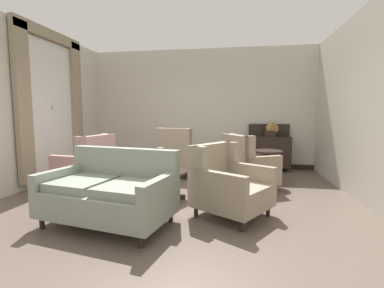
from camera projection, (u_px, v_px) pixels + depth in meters
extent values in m
plane|color=brown|center=(174.00, 202.00, 4.31)|extent=(8.63, 8.63, 0.00)
cube|color=beige|center=(201.00, 109.00, 7.17)|extent=(5.86, 0.08, 3.00)
cube|color=beige|center=(45.00, 107.00, 5.52)|extent=(0.08, 4.32, 3.00)
cube|color=beige|center=(354.00, 106.00, 4.59)|extent=(0.08, 4.32, 3.00)
cube|color=black|center=(200.00, 164.00, 7.27)|extent=(5.70, 0.03, 0.12)
cube|color=silver|center=(51.00, 108.00, 5.62)|extent=(0.03, 1.26, 2.51)
cube|color=white|center=(52.00, 108.00, 5.62)|extent=(0.02, 1.34, 2.59)
cube|color=white|center=(52.00, 108.00, 5.62)|extent=(0.02, 0.04, 2.51)
cube|color=white|center=(52.00, 108.00, 5.62)|extent=(0.02, 1.26, 0.04)
cube|color=gray|center=(23.00, 104.00, 4.81)|extent=(0.10, 0.32, 2.81)
cube|color=gray|center=(76.00, 106.00, 6.40)|extent=(0.10, 0.32, 2.81)
cube|color=gray|center=(50.00, 35.00, 5.46)|extent=(0.10, 1.94, 0.20)
cylinder|color=black|center=(163.00, 172.00, 4.49)|extent=(0.80, 0.80, 0.04)
cylinder|color=black|center=(163.00, 184.00, 4.51)|extent=(0.10, 0.10, 0.38)
cube|color=black|center=(176.00, 197.00, 4.49)|extent=(0.28, 0.07, 0.07)
cube|color=black|center=(160.00, 192.00, 4.74)|extent=(0.19, 0.27, 0.07)
cube|color=black|center=(154.00, 199.00, 4.35)|extent=(0.17, 0.28, 0.07)
cylinder|color=beige|center=(161.00, 169.00, 4.53)|extent=(0.08, 0.08, 0.02)
ellipsoid|color=beige|center=(161.00, 162.00, 4.52)|extent=(0.14, 0.14, 0.23)
cylinder|color=beige|center=(161.00, 151.00, 4.50)|extent=(0.06, 0.06, 0.11)
torus|color=beige|center=(160.00, 148.00, 4.49)|extent=(0.09, 0.09, 0.02)
cube|color=gray|center=(108.00, 202.00, 3.41)|extent=(1.70, 1.17, 0.32)
cube|color=gray|center=(124.00, 165.00, 3.71)|extent=(1.55, 0.43, 0.46)
cube|color=gray|center=(82.00, 183.00, 3.46)|extent=(0.74, 0.79, 0.10)
cube|color=gray|center=(129.00, 188.00, 3.23)|extent=(0.74, 0.79, 0.10)
cube|color=gray|center=(58.00, 177.00, 3.58)|extent=(0.26, 0.80, 0.20)
cube|color=gray|center=(158.00, 187.00, 3.08)|extent=(0.26, 0.80, 0.20)
cylinder|color=black|center=(42.00, 223.00, 3.32)|extent=(0.06, 0.06, 0.14)
cylinder|color=black|center=(141.00, 241.00, 2.86)|extent=(0.06, 0.06, 0.14)
cylinder|color=black|center=(85.00, 204.00, 4.00)|extent=(0.06, 0.06, 0.14)
cylinder|color=black|center=(171.00, 216.00, 3.54)|extent=(0.06, 0.06, 0.14)
cube|color=gray|center=(250.00, 174.00, 4.98)|extent=(1.06, 1.03, 0.30)
cube|color=gray|center=(234.00, 151.00, 4.82)|extent=(0.48, 0.70, 0.57)
cube|color=gray|center=(249.00, 149.00, 4.55)|extent=(0.22, 0.19, 0.43)
cube|color=gray|center=(231.00, 145.00, 5.13)|extent=(0.22, 0.19, 0.43)
cube|color=gray|center=(263.00, 163.00, 4.67)|extent=(0.66, 0.43, 0.22)
cube|color=gray|center=(244.00, 157.00, 5.26)|extent=(0.66, 0.43, 0.22)
cylinder|color=black|center=(275.00, 189.00, 4.84)|extent=(0.06, 0.06, 0.14)
cylinder|color=black|center=(257.00, 181.00, 5.38)|extent=(0.06, 0.06, 0.14)
cylinder|color=black|center=(243.00, 192.00, 4.62)|extent=(0.06, 0.06, 0.14)
cylinder|color=black|center=(227.00, 184.00, 5.16)|extent=(0.06, 0.06, 0.14)
cube|color=gray|center=(232.00, 195.00, 3.71)|extent=(1.18, 1.16, 0.30)
cube|color=gray|center=(211.00, 162.00, 3.91)|extent=(0.56, 0.77, 0.52)
cube|color=gray|center=(199.00, 161.00, 3.57)|extent=(0.22, 0.19, 0.39)
cube|color=gray|center=(231.00, 155.00, 4.11)|extent=(0.22, 0.19, 0.39)
cube|color=gray|center=(220.00, 181.00, 3.38)|extent=(0.71, 0.49, 0.22)
cube|color=gray|center=(250.00, 172.00, 3.92)|extent=(0.71, 0.49, 0.22)
cylinder|color=black|center=(242.00, 225.00, 3.25)|extent=(0.06, 0.06, 0.14)
cylinder|color=black|center=(268.00, 211.00, 3.75)|extent=(0.06, 0.06, 0.14)
cylinder|color=black|center=(196.00, 211.00, 3.72)|extent=(0.06, 0.06, 0.14)
cylinder|color=black|center=(225.00, 200.00, 4.21)|extent=(0.06, 0.06, 0.14)
cube|color=tan|center=(84.00, 174.00, 4.99)|extent=(0.94, 0.90, 0.30)
cube|color=tan|center=(99.00, 151.00, 4.83)|extent=(0.27, 0.78, 0.56)
cube|color=tan|center=(107.00, 145.00, 5.16)|extent=(0.21, 0.13, 0.43)
cube|color=tan|center=(81.00, 150.00, 4.53)|extent=(0.21, 0.13, 0.43)
cube|color=tan|center=(94.00, 157.00, 5.29)|extent=(0.73, 0.22, 0.23)
cube|color=tan|center=(67.00, 163.00, 4.66)|extent=(0.73, 0.22, 0.23)
cylinder|color=black|center=(82.00, 181.00, 5.40)|extent=(0.06, 0.06, 0.14)
cylinder|color=black|center=(57.00, 189.00, 4.83)|extent=(0.06, 0.06, 0.14)
cylinder|color=black|center=(111.00, 184.00, 5.18)|extent=(0.06, 0.06, 0.14)
cylinder|color=black|center=(88.00, 192.00, 4.61)|extent=(0.06, 0.06, 0.14)
cube|color=gray|center=(178.00, 162.00, 6.18)|extent=(0.78, 0.84, 0.31)
cube|color=gray|center=(173.00, 143.00, 5.81)|extent=(0.73, 0.19, 0.62)
cube|color=gray|center=(189.00, 140.00, 5.81)|extent=(0.11, 0.21, 0.47)
cube|color=gray|center=(160.00, 139.00, 5.96)|extent=(0.11, 0.21, 0.47)
cube|color=gray|center=(192.00, 151.00, 6.12)|extent=(0.15, 0.70, 0.19)
cube|color=gray|center=(165.00, 151.00, 6.27)|extent=(0.15, 0.70, 0.19)
cylinder|color=black|center=(193.00, 170.00, 6.44)|extent=(0.06, 0.06, 0.14)
cylinder|color=black|center=(170.00, 169.00, 6.57)|extent=(0.06, 0.06, 0.14)
cylinder|color=black|center=(186.00, 176.00, 5.83)|extent=(0.06, 0.06, 0.14)
cylinder|color=black|center=(161.00, 175.00, 5.96)|extent=(0.06, 0.06, 0.14)
cylinder|color=black|center=(268.00, 151.00, 5.28)|extent=(0.54, 0.54, 0.03)
cylinder|color=black|center=(267.00, 169.00, 5.32)|extent=(0.07, 0.07, 0.65)
cylinder|color=black|center=(267.00, 184.00, 5.35)|extent=(0.35, 0.35, 0.04)
cube|color=black|center=(269.00, 151.00, 6.71)|extent=(0.98, 0.42, 0.73)
cube|color=black|center=(269.00, 130.00, 6.84)|extent=(0.98, 0.04, 0.29)
cube|color=black|center=(250.00, 169.00, 6.67)|extent=(0.06, 0.06, 0.10)
cube|color=black|center=(289.00, 170.00, 6.53)|extent=(0.06, 0.06, 0.10)
cube|color=black|center=(250.00, 167.00, 6.98)|extent=(0.06, 0.06, 0.10)
cube|color=black|center=(286.00, 168.00, 6.84)|extent=(0.06, 0.06, 0.10)
cube|color=black|center=(270.00, 134.00, 6.64)|extent=(0.24, 0.24, 0.14)
cone|color=#B28942|center=(273.00, 125.00, 6.53)|extent=(0.30, 0.40, 0.40)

